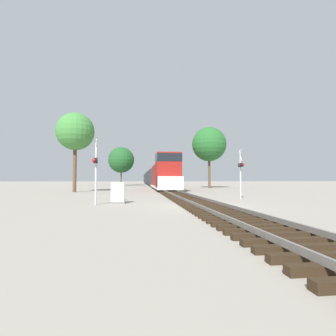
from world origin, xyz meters
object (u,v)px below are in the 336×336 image
Objects in this scene: tree_mid_background at (209,144)px; freight_train at (152,178)px; tree_far_right at (75,132)px; crossing_signal_far at (241,169)px; relay_cabinet at (118,193)px; crossing_signal_near at (96,164)px; tree_deep_background at (121,160)px.

freight_train is at bearing 109.32° from tree_mid_background.
crossing_signal_far is at bearing -40.59° from tree_far_right.
freight_train is 63.48× the size of relay_cabinet.
tree_mid_background is (14.84, 28.84, 5.27)m from crossing_signal_near.
tree_mid_background reaches higher than crossing_signal_near.
crossing_signal_far is at bearing 98.86° from crossing_signal_near.
relay_cabinet is 0.12× the size of tree_mid_background.
relay_cabinet is at bearing -95.24° from freight_train.
tree_far_right is at bearing -95.47° from tree_deep_background.
crossing_signal_near is 1.03× the size of crossing_signal_far.
tree_deep_background reaches higher than tree_far_right.
tree_mid_background is at bearing 144.45° from crossing_signal_near.
crossing_signal_far is 20.56m from tree_far_right.
crossing_signal_near is 2.90× the size of relay_cabinet.
crossing_signal_near is at bearing 118.64° from crossing_signal_far.
tree_mid_background reaches higher than freight_train.
relay_cabinet is at bearing -86.50° from tree_deep_background.
tree_mid_background is at bearing 64.19° from relay_cabinet.
tree_far_right reaches higher than crossing_signal_near.
tree_deep_background is at bearing 93.50° from relay_cabinet.
crossing_signal_near is at bearing -72.87° from tree_far_right.
tree_far_right is (-6.23, 15.42, 6.51)m from relay_cabinet.
tree_mid_background reaches higher than crossing_signal_far.
freight_train is 50.76m from crossing_signal_far.
tree_far_right is (-11.09, -37.59, 5.24)m from freight_train.
tree_mid_background reaches higher than relay_cabinet.
crossing_signal_near is 0.41× the size of tree_far_right.
tree_far_right is (-15.18, 13.00, 4.85)m from crossing_signal_far.
freight_train is at bearing 26.35° from tree_deep_background.
crossing_signal_near is 17.56m from tree_far_right.
tree_far_right is at bearing 112.01° from relay_cabinet.
tree_far_right is at bearing 60.88° from crossing_signal_far.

